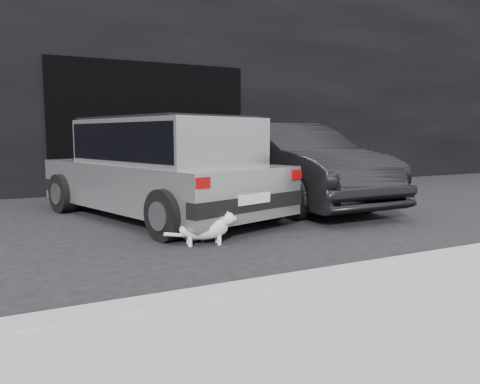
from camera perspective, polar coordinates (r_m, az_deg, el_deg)
name	(u,v)px	position (r m, az deg, el deg)	size (l,w,h in m)	color
ground	(165,231)	(5.76, -9.08, -4.70)	(80.00, 80.00, 0.00)	black
building_facade	(127,78)	(11.77, -13.65, 13.35)	(34.00, 4.00, 5.00)	black
garage_opening	(151,128)	(9.75, -10.74, 7.71)	(4.00, 0.10, 2.60)	black
curb	(382,271)	(4.02, 16.91, -9.16)	(18.00, 0.25, 0.12)	#969691
silver_hatchback	(162,163)	(6.59, -9.50, 3.46)	(2.75, 4.12, 1.40)	#A7AAAC
second_car	(287,164)	(7.70, 5.81, 3.37)	(1.43, 4.10, 1.35)	black
cat_siamese	(192,230)	(5.14, -5.88, -4.66)	(0.32, 0.78, 0.27)	beige
cat_white	(207,228)	(4.98, -4.02, -4.37)	(0.77, 0.37, 0.36)	silver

